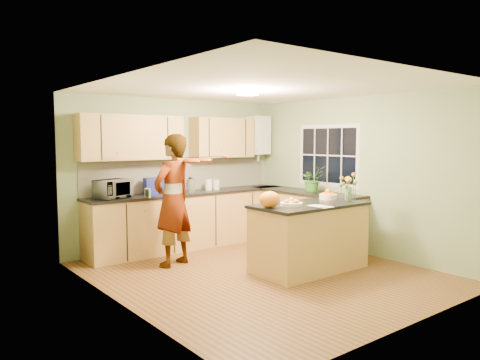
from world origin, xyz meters
TOP-DOWN VIEW (x-y plane):
  - floor at (0.00, 0.00)m, footprint 4.50×4.50m
  - ceiling at (0.00, 0.00)m, footprint 4.00×4.50m
  - wall_back at (0.00, 2.25)m, footprint 4.00×0.02m
  - wall_front at (0.00, -2.25)m, footprint 4.00×0.02m
  - wall_left at (-2.00, 0.00)m, footprint 0.02×4.50m
  - wall_right at (2.00, 0.00)m, footprint 0.02×4.50m
  - back_counter at (0.10, 1.95)m, footprint 3.64×0.62m
  - right_counter at (1.70, 0.85)m, footprint 0.62×2.24m
  - splashback at (0.10, 2.23)m, footprint 3.60×0.02m
  - upper_cabinets at (-0.18, 2.08)m, footprint 3.20×0.34m
  - boiler at (1.70, 2.09)m, footprint 0.40×0.30m
  - window_right at (1.99, 0.60)m, footprint 0.01×1.30m
  - light_switch at (-1.99, -0.60)m, footprint 0.02×0.09m
  - ceiling_lamp at (0.00, 0.30)m, footprint 0.30×0.30m
  - peninsula_island at (0.64, -0.28)m, footprint 1.63×0.84m
  - fruit_dish at (0.29, -0.28)m, footprint 0.30×0.30m
  - orange_bowl at (1.19, -0.13)m, footprint 0.26×0.26m
  - flower_vase at (1.24, -0.46)m, footprint 0.24×0.24m
  - orange_bag at (-0.06, -0.23)m, footprint 0.35×0.32m
  - papers at (0.54, -0.58)m, footprint 0.21×0.29m
  - violinist at (-0.73, 1.11)m, footprint 0.80×0.65m
  - violin at (-0.53, 0.89)m, footprint 0.70×0.60m
  - microwave at (-1.28, 1.95)m, footprint 0.59×0.50m
  - blue_box at (-0.55, 1.99)m, footprint 0.38×0.31m
  - kettle at (0.10, 1.96)m, footprint 0.16×0.16m
  - jar_cream at (0.49, 2.00)m, footprint 0.15×0.15m
  - jar_white at (0.63, 1.96)m, footprint 0.14×0.14m
  - potted_plant at (1.70, 0.67)m, footprint 0.45×0.41m

SIDE VIEW (x-z plane):
  - floor at x=0.00m, z-range 0.00..0.00m
  - peninsula_island at x=0.64m, z-range 0.00..0.94m
  - back_counter at x=0.10m, z-range 0.00..0.94m
  - right_counter at x=1.70m, z-range 0.00..0.94m
  - papers at x=0.54m, z-range 0.94..0.95m
  - violinist at x=-0.73m, z-range 0.00..1.90m
  - fruit_dish at x=0.29m, z-range 0.93..1.03m
  - orange_bowl at x=1.19m, z-range 0.93..1.08m
  - jar_white at x=0.63m, z-range 0.94..1.11m
  - jar_cream at x=0.49m, z-range 0.94..1.12m
  - orange_bag at x=-0.06m, z-range 0.94..1.15m
  - kettle at x=0.10m, z-range 0.91..1.21m
  - blue_box at x=-0.55m, z-range 0.94..1.21m
  - microwave at x=-1.28m, z-range 0.94..1.22m
  - potted_plant at x=1.70m, z-range 0.94..1.38m
  - splashback at x=0.10m, z-range 0.94..1.46m
  - flower_vase at x=1.24m, z-range 1.01..1.45m
  - wall_back at x=0.00m, z-range 0.00..2.50m
  - wall_front at x=0.00m, z-range 0.00..2.50m
  - wall_left at x=-2.00m, z-range 0.00..2.50m
  - wall_right at x=2.00m, z-range 0.00..2.50m
  - light_switch at x=-1.99m, z-range 1.26..1.34m
  - violin at x=-0.53m, z-range 1.43..1.61m
  - window_right at x=1.99m, z-range 1.02..2.08m
  - upper_cabinets at x=-0.18m, z-range 1.50..2.20m
  - boiler at x=1.70m, z-range 1.47..2.33m
  - ceiling_lamp at x=0.00m, z-range 2.43..2.50m
  - ceiling at x=0.00m, z-range 2.49..2.51m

